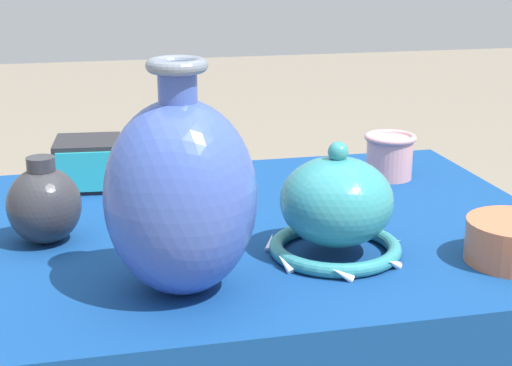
% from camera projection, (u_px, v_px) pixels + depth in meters
% --- Properties ---
extents(display_table, '(1.05, 0.79, 0.71)m').
position_uv_depth(display_table, '(245.00, 271.00, 1.32)').
color(display_table, '#38383D').
rests_on(display_table, ground_plane).
extents(vase_tall_bulbous, '(0.20, 0.20, 0.32)m').
position_uv_depth(vase_tall_bulbous, '(181.00, 195.00, 1.03)').
color(vase_tall_bulbous, '#3851A8').
rests_on(vase_tall_bulbous, display_table).
extents(vase_dome_bell, '(0.21, 0.21, 0.18)m').
position_uv_depth(vase_dome_bell, '(336.00, 210.00, 1.17)').
color(vase_dome_bell, teal).
rests_on(vase_dome_bell, display_table).
extents(mosaic_tile_box, '(0.13, 0.14, 0.09)m').
position_uv_depth(mosaic_tile_box, '(88.00, 163.00, 1.51)').
color(mosaic_tile_box, '#232328').
rests_on(mosaic_tile_box, display_table).
extents(cup_wide_rose, '(0.10, 0.10, 0.09)m').
position_uv_depth(cup_wide_rose, '(390.00, 155.00, 1.56)').
color(cup_wide_rose, '#D19399').
rests_on(cup_wide_rose, display_table).
extents(jar_round_charcoal, '(0.12, 0.12, 0.14)m').
position_uv_depth(jar_round_charcoal, '(44.00, 204.00, 1.22)').
color(jar_round_charcoal, '#2D2D33').
rests_on(jar_round_charcoal, display_table).
extents(cup_wide_ivory, '(0.12, 0.12, 0.09)m').
position_uv_depth(cup_wide_ivory, '(183.00, 196.00, 1.31)').
color(cup_wide_ivory, white).
rests_on(cup_wide_ivory, display_table).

